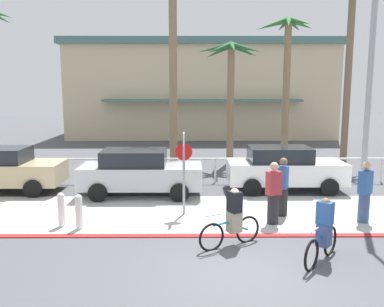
{
  "coord_description": "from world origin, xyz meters",
  "views": [
    {
      "loc": [
        -1.08,
        -8.32,
        3.93
      ],
      "look_at": [
        -0.99,
        6.0,
        1.63
      ],
      "focal_mm": 38.59,
      "sensor_mm": 36.0,
      "label": 1
    }
  ],
  "objects_px": {
    "car_tan_0": "(2,169)",
    "cyclist_teal_0": "(233,219)",
    "pedestrian_0": "(273,195)",
    "pedestrian_2": "(365,194)",
    "bollard_0": "(61,209)",
    "palm_tree_5": "(351,22)",
    "streetlight_curb": "(373,76)",
    "car_silver_1": "(140,172)",
    "palm_tree_4": "(287,57)",
    "cyclist_blue_1": "(323,232)",
    "bollard_1": "(79,211)",
    "car_white_2": "(284,168)",
    "stop_sign_bike_lane": "(184,162)",
    "pedestrian_1": "(283,189)",
    "palm_tree_3": "(231,70)",
    "palm_tree_2": "(173,35)"
  },
  "relations": [
    {
      "from": "bollard_0",
      "to": "bollard_1",
      "type": "distance_m",
      "value": 0.59
    },
    {
      "from": "car_silver_1",
      "to": "cyclist_teal_0",
      "type": "height_order",
      "value": "car_silver_1"
    },
    {
      "from": "cyclist_blue_1",
      "to": "pedestrian_0",
      "type": "height_order",
      "value": "pedestrian_0"
    },
    {
      "from": "car_tan_0",
      "to": "cyclist_blue_1",
      "type": "xyz_separation_m",
      "value": [
        10.13,
        -6.42,
        -0.18
      ]
    },
    {
      "from": "bollard_0",
      "to": "palm_tree_4",
      "type": "bearing_deg",
      "value": 49.52
    },
    {
      "from": "car_silver_1",
      "to": "bollard_0",
      "type": "bearing_deg",
      "value": -117.73
    },
    {
      "from": "cyclist_blue_1",
      "to": "palm_tree_2",
      "type": "bearing_deg",
      "value": 110.76
    },
    {
      "from": "palm_tree_4",
      "to": "car_tan_0",
      "type": "xyz_separation_m",
      "value": [
        -12.02,
        -5.99,
        -4.57
      ]
    },
    {
      "from": "pedestrian_0",
      "to": "pedestrian_2",
      "type": "relative_size",
      "value": 1.0
    },
    {
      "from": "palm_tree_3",
      "to": "palm_tree_4",
      "type": "height_order",
      "value": "palm_tree_4"
    },
    {
      "from": "pedestrian_0",
      "to": "car_tan_0",
      "type": "bearing_deg",
      "value": 157.92
    },
    {
      "from": "palm_tree_4",
      "to": "cyclist_blue_1",
      "type": "bearing_deg",
      "value": -98.69
    },
    {
      "from": "car_tan_0",
      "to": "cyclist_teal_0",
      "type": "distance_m",
      "value": 9.84
    },
    {
      "from": "pedestrian_1",
      "to": "cyclist_teal_0",
      "type": "bearing_deg",
      "value": -126.62
    },
    {
      "from": "palm_tree_5",
      "to": "pedestrian_1",
      "type": "relative_size",
      "value": 5.4
    },
    {
      "from": "bollard_1",
      "to": "cyclist_blue_1",
      "type": "bearing_deg",
      "value": -19.46
    },
    {
      "from": "cyclist_blue_1",
      "to": "pedestrian_2",
      "type": "xyz_separation_m",
      "value": [
        2.07,
        2.7,
        0.16
      ]
    },
    {
      "from": "car_white_2",
      "to": "cyclist_teal_0",
      "type": "xyz_separation_m",
      "value": [
        -2.55,
        -5.6,
        -0.18
      ]
    },
    {
      "from": "cyclist_teal_0",
      "to": "cyclist_blue_1",
      "type": "xyz_separation_m",
      "value": [
        1.96,
        -0.94,
        0.0
      ]
    },
    {
      "from": "stop_sign_bike_lane",
      "to": "bollard_1",
      "type": "bearing_deg",
      "value": -155.22
    },
    {
      "from": "bollard_1",
      "to": "palm_tree_5",
      "type": "xyz_separation_m",
      "value": [
        11.37,
        10.82,
        6.73
      ]
    },
    {
      "from": "palm_tree_3",
      "to": "palm_tree_5",
      "type": "relative_size",
      "value": 0.63
    },
    {
      "from": "cyclist_teal_0",
      "to": "bollard_0",
      "type": "bearing_deg",
      "value": 163.05
    },
    {
      "from": "palm_tree_4",
      "to": "pedestrian_2",
      "type": "xyz_separation_m",
      "value": [
        0.17,
        -9.71,
        -4.58
      ]
    },
    {
      "from": "bollard_0",
      "to": "pedestrian_1",
      "type": "distance_m",
      "value": 6.57
    },
    {
      "from": "car_white_2",
      "to": "pedestrian_0",
      "type": "xyz_separation_m",
      "value": [
        -1.21,
        -3.97,
        -0.01
      ]
    },
    {
      "from": "car_tan_0",
      "to": "palm_tree_5",
      "type": "bearing_deg",
      "value": 23.09
    },
    {
      "from": "streetlight_curb",
      "to": "pedestrian_1",
      "type": "height_order",
      "value": "streetlight_curb"
    },
    {
      "from": "pedestrian_0",
      "to": "pedestrian_2",
      "type": "xyz_separation_m",
      "value": [
        2.69,
        0.13,
        -0.0
      ]
    },
    {
      "from": "car_tan_0",
      "to": "pedestrian_2",
      "type": "height_order",
      "value": "pedestrian_2"
    },
    {
      "from": "palm_tree_5",
      "to": "car_white_2",
      "type": "height_order",
      "value": "palm_tree_5"
    },
    {
      "from": "bollard_0",
      "to": "palm_tree_5",
      "type": "height_order",
      "value": "palm_tree_5"
    },
    {
      "from": "palm_tree_5",
      "to": "car_silver_1",
      "type": "bearing_deg",
      "value": -144.72
    },
    {
      "from": "car_tan_0",
      "to": "pedestrian_0",
      "type": "distance_m",
      "value": 10.26
    },
    {
      "from": "car_tan_0",
      "to": "cyclist_teal_0",
      "type": "relative_size",
      "value": 2.73
    },
    {
      "from": "car_silver_1",
      "to": "pedestrian_2",
      "type": "distance_m",
      "value": 7.6
    },
    {
      "from": "bollard_0",
      "to": "streetlight_curb",
      "type": "bearing_deg",
      "value": 8.75
    },
    {
      "from": "streetlight_curb",
      "to": "bollard_1",
      "type": "bearing_deg",
      "value": -169.35
    },
    {
      "from": "stop_sign_bike_lane",
      "to": "palm_tree_4",
      "type": "distance_m",
      "value": 10.94
    },
    {
      "from": "car_white_2",
      "to": "cyclist_blue_1",
      "type": "distance_m",
      "value": 6.57
    },
    {
      "from": "pedestrian_0",
      "to": "streetlight_curb",
      "type": "bearing_deg",
      "value": 21.01
    },
    {
      "from": "palm_tree_5",
      "to": "cyclist_blue_1",
      "type": "xyz_separation_m",
      "value": [
        -5.25,
        -12.98,
        -6.55
      ]
    },
    {
      "from": "bollard_0",
      "to": "car_tan_0",
      "type": "height_order",
      "value": "car_tan_0"
    },
    {
      "from": "streetlight_curb",
      "to": "car_silver_1",
      "type": "xyz_separation_m",
      "value": [
        -7.42,
        2.04,
        -3.41
      ]
    },
    {
      "from": "car_tan_0",
      "to": "pedestrian_1",
      "type": "bearing_deg",
      "value": -17.28
    },
    {
      "from": "car_tan_0",
      "to": "cyclist_teal_0",
      "type": "xyz_separation_m",
      "value": [
        8.17,
        -5.49,
        -0.18
      ]
    },
    {
      "from": "palm_tree_3",
      "to": "palm_tree_2",
      "type": "bearing_deg",
      "value": -143.26
    },
    {
      "from": "bollard_0",
      "to": "streetlight_curb",
      "type": "xyz_separation_m",
      "value": [
        9.24,
        1.42,
        3.76
      ]
    },
    {
      "from": "palm_tree_2",
      "to": "pedestrian_0",
      "type": "relative_size",
      "value": 4.76
    },
    {
      "from": "stop_sign_bike_lane",
      "to": "bollard_0",
      "type": "xyz_separation_m",
      "value": [
        -3.46,
        -1.13,
        -1.16
      ]
    }
  ]
}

